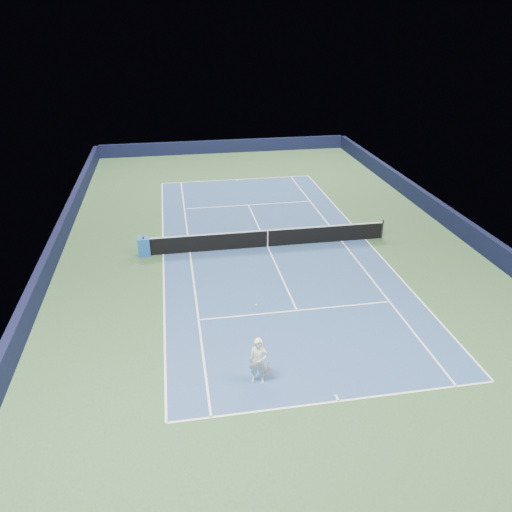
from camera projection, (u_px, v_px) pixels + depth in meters
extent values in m
plane|color=#2F512C|center=(268.00, 247.00, 26.54)|extent=(40.00, 40.00, 0.00)
cube|color=black|center=(224.00, 146.00, 43.80)|extent=(22.00, 0.35, 1.10)
cube|color=black|center=(457.00, 224.00, 27.97)|extent=(0.35, 40.00, 1.10)
cube|color=black|center=(53.00, 253.00, 24.62)|extent=(0.35, 40.00, 1.10)
cube|color=navy|center=(268.00, 247.00, 26.54)|extent=(10.97, 23.77, 0.01)
cube|color=white|center=(237.00, 179.00, 37.03)|extent=(10.97, 0.08, 0.00)
cube|color=white|center=(339.00, 401.00, 16.04)|extent=(10.97, 0.08, 0.00)
cube|color=white|center=(365.00, 239.00, 27.38)|extent=(0.08, 23.77, 0.00)
cube|color=white|center=(163.00, 254.00, 25.69)|extent=(0.08, 23.77, 0.00)
cube|color=white|center=(342.00, 241.00, 27.17)|extent=(0.08, 23.77, 0.00)
cube|color=white|center=(190.00, 252.00, 25.90)|extent=(0.08, 23.77, 0.00)
cube|color=white|center=(248.00, 205.00, 32.19)|extent=(8.23, 0.08, 0.00)
cube|color=white|center=(297.00, 310.00, 20.88)|extent=(8.23, 0.08, 0.00)
cube|color=white|center=(268.00, 246.00, 26.54)|extent=(0.08, 12.80, 0.00)
cube|color=white|center=(237.00, 180.00, 36.90)|extent=(0.08, 0.30, 0.00)
cube|color=white|center=(337.00, 398.00, 16.17)|extent=(0.08, 0.30, 0.00)
cylinder|color=black|center=(144.00, 246.00, 25.31)|extent=(0.10, 0.10, 1.07)
cylinder|color=black|center=(382.00, 229.00, 27.29)|extent=(0.10, 0.10, 1.07)
cube|color=black|center=(268.00, 239.00, 26.34)|extent=(12.80, 0.03, 0.91)
cube|color=white|center=(268.00, 230.00, 26.12)|extent=(12.80, 0.04, 0.06)
cube|color=white|center=(268.00, 239.00, 26.34)|extent=(0.05, 0.04, 0.91)
cube|color=#1B51A7|center=(144.00, 247.00, 25.40)|extent=(0.61, 0.56, 0.98)
cube|color=silver|center=(150.00, 247.00, 25.46)|extent=(0.09, 0.43, 0.43)
imported|color=silver|center=(258.00, 361.00, 16.52)|extent=(0.72, 0.58, 1.72)
cylinder|color=pink|center=(268.00, 365.00, 16.60)|extent=(0.03, 0.03, 0.28)
cylinder|color=black|center=(268.00, 371.00, 16.71)|extent=(0.28, 0.02, 0.28)
cylinder|color=pink|center=(268.00, 371.00, 16.71)|extent=(0.30, 0.03, 0.30)
sphere|color=#CEF032|center=(256.00, 305.00, 16.73)|extent=(0.07, 0.07, 0.07)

